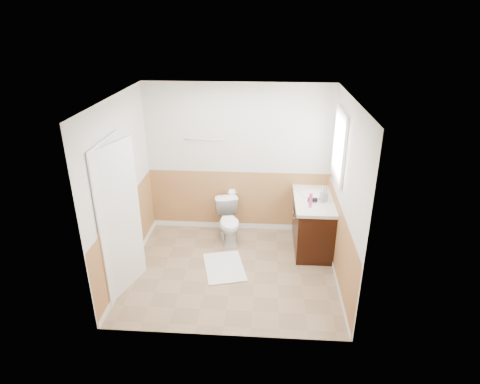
# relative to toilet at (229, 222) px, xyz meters

# --- Properties ---
(floor) EXTENTS (3.00, 3.00, 0.00)m
(floor) POSITION_rel_toilet_xyz_m (0.12, -0.87, -0.34)
(floor) COLOR #8C7051
(floor) RESTS_ON ground
(ceiling) EXTENTS (3.00, 3.00, 0.00)m
(ceiling) POSITION_rel_toilet_xyz_m (0.12, -0.87, 2.16)
(ceiling) COLOR white
(ceiling) RESTS_ON floor
(wall_back) EXTENTS (3.00, 0.00, 3.00)m
(wall_back) POSITION_rel_toilet_xyz_m (0.12, 0.43, 0.91)
(wall_back) COLOR silver
(wall_back) RESTS_ON floor
(wall_front) EXTENTS (3.00, 0.00, 3.00)m
(wall_front) POSITION_rel_toilet_xyz_m (0.12, -2.17, 0.91)
(wall_front) COLOR silver
(wall_front) RESTS_ON floor
(wall_left) EXTENTS (0.00, 3.00, 3.00)m
(wall_left) POSITION_rel_toilet_xyz_m (-1.38, -0.87, 0.91)
(wall_left) COLOR silver
(wall_left) RESTS_ON floor
(wall_right) EXTENTS (0.00, 3.00, 3.00)m
(wall_right) POSITION_rel_toilet_xyz_m (1.62, -0.87, 0.91)
(wall_right) COLOR silver
(wall_right) RESTS_ON floor
(wainscot_back) EXTENTS (3.00, 0.00, 3.00)m
(wainscot_back) POSITION_rel_toilet_xyz_m (0.12, 0.42, 0.16)
(wainscot_back) COLOR #BC844B
(wainscot_back) RESTS_ON floor
(wainscot_front) EXTENTS (3.00, 0.00, 3.00)m
(wainscot_front) POSITION_rel_toilet_xyz_m (0.12, -2.16, 0.16)
(wainscot_front) COLOR #BC844B
(wainscot_front) RESTS_ON floor
(wainscot_left) EXTENTS (0.00, 2.60, 2.60)m
(wainscot_left) POSITION_rel_toilet_xyz_m (-1.37, -0.87, 0.16)
(wainscot_left) COLOR #BC844B
(wainscot_left) RESTS_ON floor
(wainscot_right) EXTENTS (0.00, 2.60, 2.60)m
(wainscot_right) POSITION_rel_toilet_xyz_m (1.61, -0.87, 0.16)
(wainscot_right) COLOR #BC844B
(wainscot_right) RESTS_ON floor
(toilet) EXTENTS (0.53, 0.74, 0.68)m
(toilet) POSITION_rel_toilet_xyz_m (0.00, 0.00, 0.00)
(toilet) COLOR white
(toilet) RESTS_ON floor
(bath_mat) EXTENTS (0.73, 0.91, 0.02)m
(bath_mat) POSITION_rel_toilet_xyz_m (0.00, -0.81, -0.33)
(bath_mat) COLOR silver
(bath_mat) RESTS_ON floor
(vanity_cabinet) EXTENTS (0.55, 1.10, 0.80)m
(vanity_cabinet) POSITION_rel_toilet_xyz_m (1.33, -0.11, 0.06)
(vanity_cabinet) COLOR black
(vanity_cabinet) RESTS_ON floor
(vanity_knob_left) EXTENTS (0.03, 0.03, 0.03)m
(vanity_knob_left) POSITION_rel_toilet_xyz_m (1.03, -0.21, 0.21)
(vanity_knob_left) COLOR silver
(vanity_knob_left) RESTS_ON vanity_cabinet
(vanity_knob_right) EXTENTS (0.03, 0.03, 0.03)m
(vanity_knob_right) POSITION_rel_toilet_xyz_m (1.03, -0.01, 0.21)
(vanity_knob_right) COLOR silver
(vanity_knob_right) RESTS_ON vanity_cabinet
(countertop) EXTENTS (0.60, 1.15, 0.05)m
(countertop) POSITION_rel_toilet_xyz_m (1.32, -0.11, 0.49)
(countertop) COLOR white
(countertop) RESTS_ON vanity_cabinet
(sink_basin) EXTENTS (0.36, 0.36, 0.02)m
(sink_basin) POSITION_rel_toilet_xyz_m (1.33, 0.04, 0.52)
(sink_basin) COLOR white
(sink_basin) RESTS_ON countertop
(faucet) EXTENTS (0.02, 0.02, 0.14)m
(faucet) POSITION_rel_toilet_xyz_m (1.51, 0.04, 0.58)
(faucet) COLOR silver
(faucet) RESTS_ON countertop
(lotion_bottle) EXTENTS (0.05, 0.05, 0.22)m
(lotion_bottle) POSITION_rel_toilet_xyz_m (1.23, -0.42, 0.62)
(lotion_bottle) COLOR #E13A87
(lotion_bottle) RESTS_ON countertop
(soap_dispenser) EXTENTS (0.12, 0.12, 0.21)m
(soap_dispenser) POSITION_rel_toilet_xyz_m (1.45, -0.19, 0.62)
(soap_dispenser) COLOR #96A0A9
(soap_dispenser) RESTS_ON countertop
(hair_dryer_body) EXTENTS (0.14, 0.07, 0.07)m
(hair_dryer_body) POSITION_rel_toilet_xyz_m (1.28, -0.24, 0.55)
(hair_dryer_body) COLOR black
(hair_dryer_body) RESTS_ON countertop
(hair_dryer_handle) EXTENTS (0.03, 0.03, 0.07)m
(hair_dryer_handle) POSITION_rel_toilet_xyz_m (1.25, -0.21, 0.52)
(hair_dryer_handle) COLOR black
(hair_dryer_handle) RESTS_ON countertop
(mirror_panel) EXTENTS (0.02, 0.35, 0.90)m
(mirror_panel) POSITION_rel_toilet_xyz_m (1.60, 0.23, 1.21)
(mirror_panel) COLOR silver
(mirror_panel) RESTS_ON wall_right
(window_frame) EXTENTS (0.04, 0.80, 1.00)m
(window_frame) POSITION_rel_toilet_xyz_m (1.59, -0.28, 1.41)
(window_frame) COLOR white
(window_frame) RESTS_ON wall_right
(window_glass) EXTENTS (0.01, 0.70, 0.90)m
(window_glass) POSITION_rel_toilet_xyz_m (1.61, -0.28, 1.41)
(window_glass) COLOR white
(window_glass) RESTS_ON wall_right
(door) EXTENTS (0.29, 0.78, 2.04)m
(door) POSITION_rel_toilet_xyz_m (-1.28, -1.32, 0.68)
(door) COLOR white
(door) RESTS_ON wall_left
(door_frame) EXTENTS (0.02, 0.92, 2.10)m
(door_frame) POSITION_rel_toilet_xyz_m (-1.35, -1.32, 0.69)
(door_frame) COLOR white
(door_frame) RESTS_ON wall_left
(door_knob) EXTENTS (0.06, 0.06, 0.06)m
(door_knob) POSITION_rel_toilet_xyz_m (-1.22, -0.99, 0.61)
(door_knob) COLOR silver
(door_knob) RESTS_ON door
(towel_bar) EXTENTS (0.62, 0.02, 0.02)m
(towel_bar) POSITION_rel_toilet_xyz_m (-0.43, 0.38, 1.26)
(towel_bar) COLOR silver
(towel_bar) RESTS_ON wall_back
(tp_holder_bar) EXTENTS (0.14, 0.02, 0.02)m
(tp_holder_bar) POSITION_rel_toilet_xyz_m (0.02, 0.36, 0.36)
(tp_holder_bar) COLOR silver
(tp_holder_bar) RESTS_ON wall_back
(tp_roll) EXTENTS (0.10, 0.11, 0.11)m
(tp_roll) POSITION_rel_toilet_xyz_m (0.02, 0.36, 0.36)
(tp_roll) COLOR white
(tp_roll) RESTS_ON tp_holder_bar
(tp_sheet) EXTENTS (0.10, 0.01, 0.16)m
(tp_sheet) POSITION_rel_toilet_xyz_m (0.02, 0.36, 0.25)
(tp_sheet) COLOR white
(tp_sheet) RESTS_ON tp_roll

